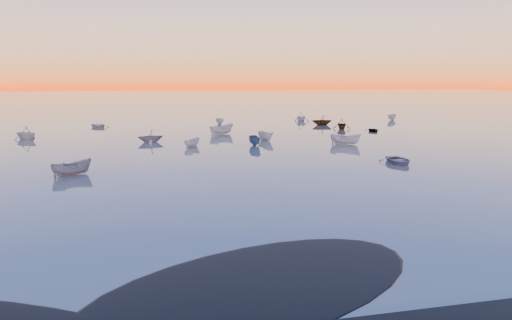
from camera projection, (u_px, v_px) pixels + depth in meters
name	position (u px, v px, depth m)	size (l,w,h in m)	color
ground	(172.00, 117.00, 116.95)	(600.00, 600.00, 0.00)	slate
mud_lobes	(362.00, 292.00, 20.07)	(140.00, 6.00, 0.07)	black
moored_fleet	(197.00, 140.00, 71.87)	(124.00, 58.00, 1.20)	beige
boat_near_center	(72.00, 175.00, 44.89)	(3.82, 1.62, 1.32)	slate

